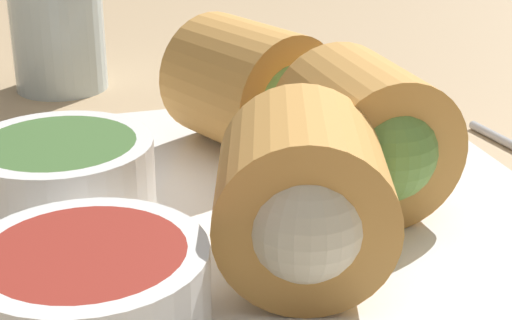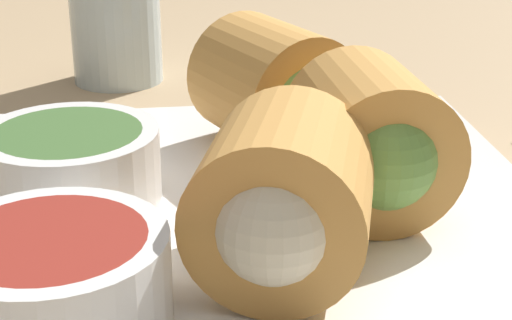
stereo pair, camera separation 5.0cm
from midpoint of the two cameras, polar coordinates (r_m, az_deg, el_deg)
name	(u,v)px [view 2 (the right image)]	position (r cm, az deg, el deg)	size (l,w,h in cm)	color
table_surface	(306,238)	(40.26, 6.95, -5.31)	(180.00, 140.00, 2.00)	tan
serving_plate	(256,230)	(36.90, 3.89, -4.84)	(29.31, 26.26, 1.50)	white
roll_front_left	(281,202)	(30.39, 6.40, -2.97)	(8.26, 7.98, 6.39)	#D19347
roll_front_right	(373,143)	(36.27, 11.76, 1.04)	(7.68, 6.61, 6.39)	#D19347
roll_back_left	(278,89)	(42.54, 4.86, 4.68)	(8.50, 8.46, 6.39)	#D19347
dipping_bowl_near	(70,165)	(37.21, -8.61, -0.45)	(7.83, 7.83, 3.36)	white
dipping_bowl_far	(53,278)	(28.58, -8.54, -7.98)	(7.83, 7.83, 3.36)	white
drinking_glass	(115,13)	(58.74, -6.97, 9.66)	(6.09, 6.09, 9.42)	silver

